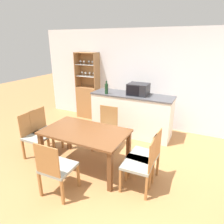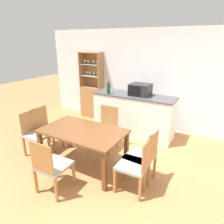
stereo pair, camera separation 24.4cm
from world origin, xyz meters
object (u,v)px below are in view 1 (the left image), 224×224
(display_cabinet, at_px, (88,98))
(dining_chair_head_near, at_px, (56,168))
(dining_chair_side_left_near, at_px, (35,135))
(wine_bottle, at_px, (106,89))
(microwave, at_px, (138,89))
(dining_chair_side_right_far, at_px, (146,155))
(dining_chair_side_right_near, at_px, (141,164))
(dining_table, at_px, (85,136))
(dining_chair_head_far, at_px, (106,128))
(dining_chair_side_left_far, at_px, (45,130))

(display_cabinet, height_order, dining_chair_head_near, display_cabinet)
(dining_chair_side_left_near, bearing_deg, wine_bottle, 154.44)
(dining_chair_side_left_near, height_order, microwave, microwave)
(dining_chair_side_right_far, relative_size, dining_chair_side_right_near, 1.00)
(dining_table, xyz_separation_m, dining_chair_side_right_near, (1.10, -0.13, -0.18))
(dining_table, relative_size, microwave, 3.19)
(dining_chair_side_right_far, height_order, dining_chair_head_near, same)
(display_cabinet, distance_m, microwave, 1.90)
(dining_chair_side_right_near, bearing_deg, wine_bottle, 39.26)
(dining_chair_side_left_near, relative_size, dining_chair_head_far, 1.00)
(dining_chair_side_left_far, relative_size, microwave, 1.94)
(dining_chair_head_far, bearing_deg, microwave, -114.03)
(dining_table, xyz_separation_m, dining_chair_side_right_far, (1.10, 0.13, -0.18))
(wine_bottle, bearing_deg, dining_chair_head_far, -64.03)
(dining_chair_side_right_far, bearing_deg, dining_chair_side_left_far, 93.52)
(dining_table, relative_size, dining_chair_head_near, 1.65)
(dining_chair_side_right_far, bearing_deg, dining_chair_head_far, 62.60)
(dining_chair_side_left_far, bearing_deg, wine_bottle, 149.91)
(dining_chair_side_right_near, bearing_deg, dining_chair_side_left_near, 87.69)
(dining_chair_side_right_far, bearing_deg, dining_chair_side_left_near, 100.45)
(dining_table, bearing_deg, display_cabinet, 121.29)
(dining_chair_side_left_far, distance_m, dining_chair_head_near, 1.44)
(dining_chair_side_left_far, height_order, dining_chair_side_right_far, same)
(microwave, bearing_deg, dining_chair_head_near, -98.40)
(dining_chair_side_right_far, bearing_deg, wine_bottle, 50.27)
(display_cabinet, xyz_separation_m, dining_chair_head_near, (1.37, -3.04, -0.15))
(display_cabinet, bearing_deg, dining_chair_head_near, -65.77)
(display_cabinet, distance_m, wine_bottle, 1.39)
(dining_chair_head_far, height_order, wine_bottle, wine_bottle)
(dining_chair_head_far, bearing_deg, dining_chair_side_right_far, 146.64)
(dining_chair_head_far, relative_size, microwave, 1.94)
(display_cabinet, xyz_separation_m, dining_table, (1.37, -2.25, 0.03))
(wine_bottle, bearing_deg, dining_chair_side_left_far, -119.20)
(dining_chair_side_left_far, bearing_deg, display_cabinet, -173.66)
(dining_chair_side_right_far, xyz_separation_m, microwave, (-0.72, 1.61, 0.70))
(dining_chair_side_right_near, bearing_deg, dining_chair_side_right_far, -2.36)
(dining_chair_head_near, distance_m, dining_chair_head_far, 1.58)
(dining_chair_side_right_far, height_order, dining_chair_head_far, same)
(display_cabinet, distance_m, dining_chair_head_near, 3.34)
(dining_chair_head_near, height_order, wine_bottle, wine_bottle)
(dining_table, xyz_separation_m, wine_bottle, (-0.34, 1.49, 0.52))
(dining_chair_side_right_far, xyz_separation_m, dining_chair_head_far, (-1.10, 0.66, 0.00))
(microwave, bearing_deg, dining_table, -102.17)
(dining_chair_head_near, bearing_deg, display_cabinet, 112.27)
(dining_chair_side_right_near, relative_size, dining_chair_head_near, 1.00)
(display_cabinet, distance_m, dining_chair_head_far, 2.00)
(dining_chair_head_near, bearing_deg, dining_chair_side_left_far, 138.00)
(dining_table, height_order, wine_bottle, wine_bottle)
(dining_table, xyz_separation_m, dining_chair_head_far, (-0.00, 0.79, -0.18))
(dining_chair_side_right_far, relative_size, dining_chair_head_far, 1.00)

